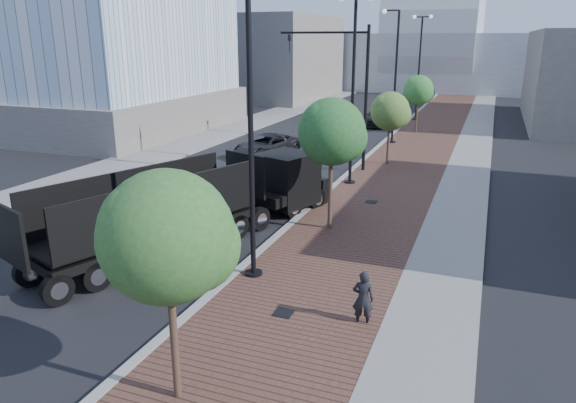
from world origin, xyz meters
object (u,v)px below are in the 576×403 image
(white_sedan, at_px, (180,210))
(pedestrian, at_px, (363,299))
(dump_truck, at_px, (230,200))
(dark_car_mid, at_px, (267,145))

(white_sedan, height_order, pedestrian, pedestrian)
(dump_truck, height_order, pedestrian, dump_truck)
(white_sedan, relative_size, pedestrian, 2.89)
(white_sedan, distance_m, pedestrian, 9.86)
(dump_truck, bearing_deg, white_sedan, -146.08)
(white_sedan, xyz_separation_m, pedestrian, (8.58, -4.86, 0.04))
(dump_truck, relative_size, dark_car_mid, 2.61)
(dark_car_mid, xyz_separation_m, pedestrian, (10.67, -18.56, 0.07))
(white_sedan, relative_size, dark_car_mid, 0.89)
(dump_truck, bearing_deg, dark_car_mid, 127.60)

